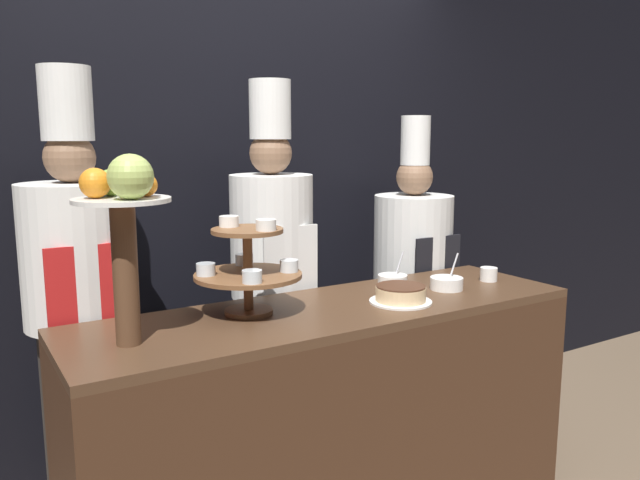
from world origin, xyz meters
TOP-DOWN VIEW (x-y plane):
  - wall_back at (0.00, 1.20)m, footprint 10.00×0.06m
  - buffet_counter at (0.00, 0.30)m, footprint 2.05×0.59m
  - tiered_stand at (-0.32, 0.39)m, footprint 0.40×0.40m
  - fruit_pedestal at (-0.80, 0.25)m, footprint 0.30×0.30m
  - cake_round at (0.26, 0.21)m, footprint 0.25×0.25m
  - cup_white at (0.85, 0.29)m, footprint 0.08×0.08m
  - serving_bowl_near at (0.57, 0.27)m, footprint 0.14×0.14m
  - serving_bowl_far at (0.41, 0.44)m, footprint 0.13×0.13m
  - chef_left at (-0.85, 0.81)m, footprint 0.41×0.41m
  - chef_center_left at (-0.00, 0.81)m, footprint 0.38×0.38m
  - chef_center_right at (0.84, 0.81)m, footprint 0.41×0.41m

SIDE VIEW (x-z plane):
  - buffet_counter at x=0.00m, z-range 0.00..0.95m
  - chef_center_right at x=0.84m, z-range 0.04..1.75m
  - serving_bowl_far at x=0.41m, z-range 0.90..1.05m
  - serving_bowl_near at x=0.57m, z-range 0.90..1.05m
  - cup_white at x=0.85m, z-range 0.95..1.01m
  - cake_round at x=0.26m, z-range 0.95..1.02m
  - chef_left at x=-0.85m, z-range 0.07..1.93m
  - chef_center_left at x=0.00m, z-range 0.08..1.93m
  - tiered_stand at x=-0.32m, z-range 0.95..1.32m
  - fruit_pedestal at x=-0.80m, z-range 1.06..1.67m
  - wall_back at x=0.00m, z-range 0.00..2.80m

